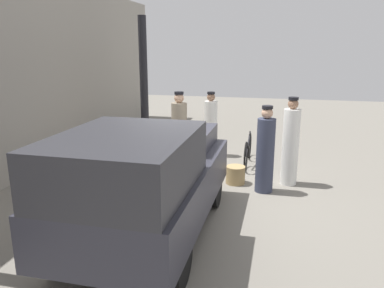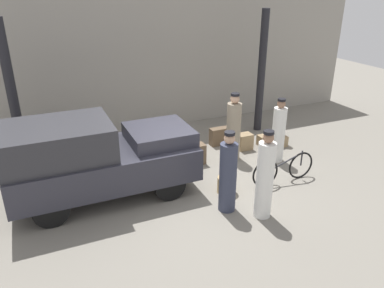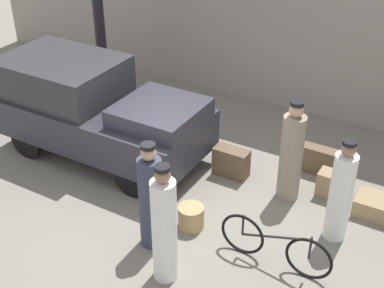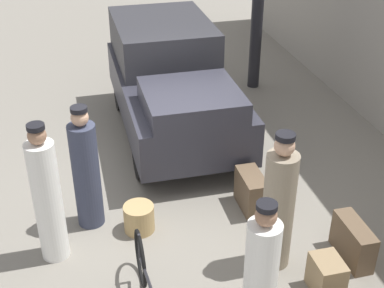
{
  "view_description": "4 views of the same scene",
  "coord_description": "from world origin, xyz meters",
  "views": [
    {
      "loc": [
        -6.98,
        -1.51,
        2.87
      ],
      "look_at": [
        0.2,
        0.2,
        0.95
      ],
      "focal_mm": 35.0,
      "sensor_mm": 36.0,
      "label": 1
    },
    {
      "loc": [
        -3.02,
        -7.16,
        4.45
      ],
      "look_at": [
        0.2,
        0.2,
        0.95
      ],
      "focal_mm": 35.0,
      "sensor_mm": 36.0,
      "label": 2
    },
    {
      "loc": [
        4.05,
        -6.37,
        5.57
      ],
      "look_at": [
        0.2,
        0.2,
        0.95
      ],
      "focal_mm": 50.0,
      "sensor_mm": 36.0,
      "label": 3
    },
    {
      "loc": [
        6.39,
        -1.33,
        4.65
      ],
      "look_at": [
        0.2,
        0.2,
        0.95
      ],
      "focal_mm": 50.0,
      "sensor_mm": 36.0,
      "label": 4
    }
  ],
  "objects": [
    {
      "name": "ground_plane",
      "position": [
        0.0,
        0.0,
        0.0
      ],
      "size": [
        30.0,
        30.0,
        0.0
      ],
      "primitive_type": "plane",
      "color": "gray"
    },
    {
      "name": "canopy_pillar_left",
      "position": [
        -3.49,
        2.45,
        1.87
      ],
      "size": [
        0.24,
        0.24,
        3.75
      ],
      "color": "black",
      "rests_on": "ground"
    },
    {
      "name": "station_building_facade",
      "position": [
        0.0,
        4.08,
        2.25
      ],
      "size": [
        16.0,
        0.15,
        4.5
      ],
      "color": "gray",
      "rests_on": "ground"
    },
    {
      "name": "wicker_basket",
      "position": [
        0.68,
        -0.65,
        0.19
      ],
      "size": [
        0.41,
        0.41,
        0.38
      ],
      "color": "tan",
      "rests_on": "ground"
    },
    {
      "name": "suitcase_small_leather",
      "position": [
        0.57,
        0.97,
        0.27
      ],
      "size": [
        0.64,
        0.3,
        0.54
      ],
      "color": "brown",
      "rests_on": "ground"
    },
    {
      "name": "bicycle",
      "position": [
        2.15,
        -0.78,
        0.36
      ],
      "size": [
        1.71,
        0.04,
        0.73
      ],
      "color": "black",
      "rests_on": "ground"
    },
    {
      "name": "truck",
      "position": [
        -2.01,
        0.38,
        0.98
      ],
      "size": [
        3.98,
        1.81,
        1.81
      ],
      "color": "black",
      "rests_on": "ground"
    },
    {
      "name": "suitcase_tan_flat",
      "position": [
        3.19,
        1.16,
        0.15
      ],
      "size": [
        0.76,
        0.53,
        0.31
      ],
      "color": "#937A56",
      "rests_on": "ground"
    },
    {
      "name": "porter_with_bicycle",
      "position": [
        2.72,
        0.28,
        0.8
      ],
      "size": [
        0.35,
        0.35,
        1.73
      ],
      "color": "white",
      "rests_on": "ground"
    },
    {
      "name": "porter_standing_middle",
      "position": [
        0.36,
        -1.27,
        0.81
      ],
      "size": [
        0.36,
        0.36,
        1.77
      ],
      "color": "#33384C",
      "rests_on": "ground"
    },
    {
      "name": "porter_carrying_trunk",
      "position": [
        0.92,
        -1.76,
        0.87
      ],
      "size": [
        0.35,
        0.35,
        1.88
      ],
      "color": "white",
      "rests_on": "ground"
    },
    {
      "name": "trunk_umber_medium",
      "position": [
        2.32,
        1.28,
        0.23
      ],
      "size": [
        0.42,
        0.33,
        0.46
      ],
      "color": "#937A56",
      "rests_on": "ground"
    },
    {
      "name": "trunk_wicker_pale",
      "position": [
        1.88,
        1.85,
        0.26
      ],
      "size": [
        0.71,
        0.25,
        0.52
      ],
      "color": "brown",
      "rests_on": "ground"
    },
    {
      "name": "conductor_in_dark_uniform",
      "position": [
        1.7,
        0.88,
        0.84
      ],
      "size": [
        0.38,
        0.38,
        1.83
      ],
      "color": "gray",
      "rests_on": "ground"
    }
  ]
}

